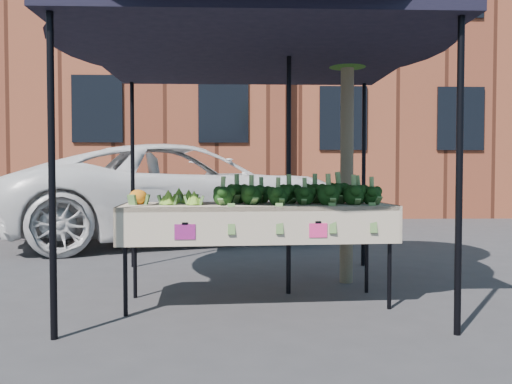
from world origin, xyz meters
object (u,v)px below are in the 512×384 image
table (257,254)px  street_tree (347,95)px  canopy (252,153)px  vehicle (183,68)px

table → street_tree: size_ratio=0.61×
table → street_tree: street_tree is taller
canopy → vehicle: 4.53m
canopy → street_tree: size_ratio=0.79×
canopy → table: bearing=-86.8°
table → street_tree: bearing=41.6°
table → street_tree: 2.05m
table → canopy: canopy is taller
table → canopy: 1.03m
vehicle → street_tree: bearing=-170.5°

